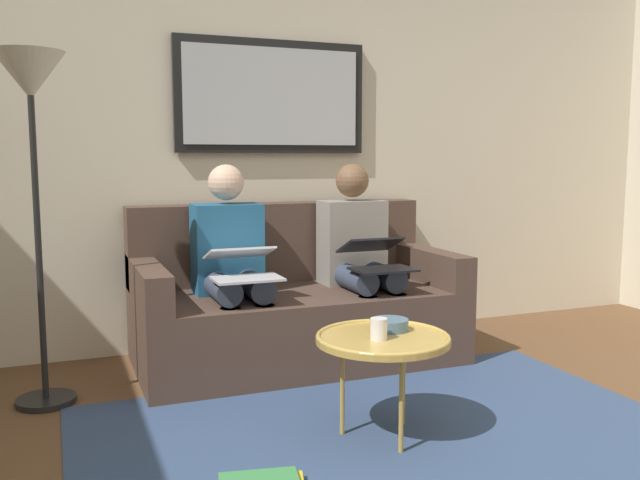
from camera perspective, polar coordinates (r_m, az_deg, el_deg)
wall_rear at (r=4.36m, az=-4.41°, el=8.55°), size 6.00×0.12×2.60m
area_rug at (r=2.98m, az=6.29°, el=-16.32°), size 2.60×1.80×0.01m
couch at (r=3.99m, az=-2.21°, el=-5.55°), size 1.82×0.90×0.90m
framed_mirror at (r=4.28m, az=-4.06°, el=11.93°), size 1.21×0.05×0.69m
coffee_table at (r=2.87m, az=5.30°, el=-8.37°), size 0.56×0.56×0.45m
cup at (r=2.80m, az=4.96°, el=-7.47°), size 0.07×0.07×0.09m
bowl at (r=2.96m, az=5.92°, el=-7.10°), size 0.16×0.16×0.05m
person_left at (r=4.02m, az=3.28°, el=-1.18°), size 0.38×0.58×1.14m
laptop_black at (r=3.82m, az=4.72°, el=-1.30°), size 0.33×0.40×0.17m
person_right at (r=3.77m, az=-7.44°, el=-1.79°), size 0.38×0.58×1.14m
laptop_silver at (r=3.54m, az=-6.50°, el=-2.01°), size 0.35×0.37×0.16m
standing_lamp at (r=3.42m, az=-23.09°, el=9.64°), size 0.32×0.32×1.66m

